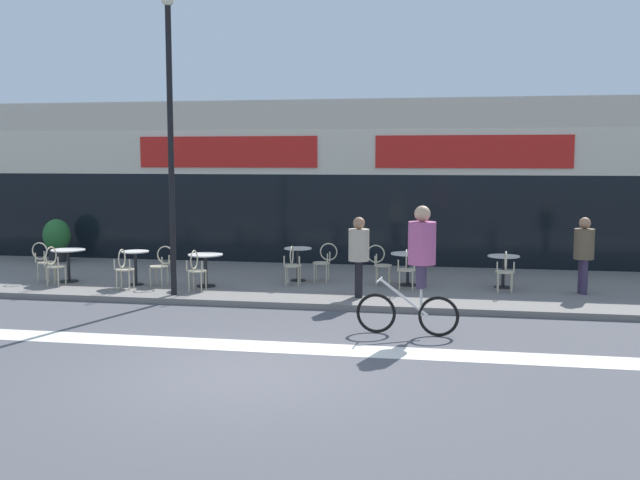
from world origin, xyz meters
TOP-DOWN VIEW (x-y plane):
  - ground_plane at (0.00, 0.00)m, footprint 120.00×120.00m
  - sidewalk_slab at (0.00, 7.25)m, footprint 40.00×5.50m
  - storefront_facade at (0.00, 11.96)m, footprint 40.00×4.06m
  - bike_lane_stripe at (0.00, 1.53)m, footprint 36.00×0.70m
  - bistro_table_0 at (-5.88, 6.05)m, footprint 0.77×0.77m
  - bistro_table_1 at (-4.17, 5.92)m, footprint 0.60×0.60m
  - bistro_table_2 at (-2.56, 6.01)m, footprint 0.76×0.76m
  - bistro_table_3 at (-0.70, 7.12)m, footprint 0.64×0.64m
  - bistro_table_4 at (1.85, 6.95)m, footprint 0.77×0.77m
  - bistro_table_5 at (3.93, 7.03)m, footprint 0.69×0.69m
  - cafe_chair_0_near at (-5.88, 5.43)m, footprint 0.43×0.59m
  - cafe_chair_0_side at (-6.50, 6.06)m, footprint 0.59×0.42m
  - cafe_chair_1_near at (-4.17, 5.30)m, footprint 0.43×0.59m
  - cafe_chair_1_side at (-3.55, 5.91)m, footprint 0.59×0.44m
  - cafe_chair_2_near at (-2.56, 5.38)m, footprint 0.41×0.58m
  - cafe_chair_3_near at (-0.69, 6.49)m, footprint 0.42×0.59m
  - cafe_chair_3_side at (-0.07, 7.12)m, footprint 0.58×0.40m
  - cafe_chair_4_near at (1.85, 6.33)m, footprint 0.42×0.59m
  - cafe_chair_4_side at (1.22, 6.95)m, footprint 0.58×0.40m
  - cafe_chair_5_near at (3.93, 6.40)m, footprint 0.40×0.57m
  - planter_pot at (-7.90, 9.11)m, footprint 0.74×0.74m
  - lamp_post at (-2.88, 4.93)m, footprint 0.26×0.26m
  - cyclist_0 at (2.29, 2.74)m, footprint 1.74×0.53m
  - pedestrian_near_end at (0.95, 5.36)m, footprint 0.51×0.51m
  - pedestrian_far_end at (5.53, 6.58)m, footprint 0.49×0.49m

SIDE VIEW (x-z plane):
  - ground_plane at x=0.00m, z-range 0.00..0.00m
  - bike_lane_stripe at x=0.00m, z-range 0.00..0.01m
  - sidewalk_slab at x=0.00m, z-range 0.00..0.12m
  - bistro_table_5 at x=3.93m, z-range 0.27..0.99m
  - cafe_chair_0_near at x=-5.88m, z-range 0.19..1.09m
  - cafe_chair_0_side at x=-6.50m, z-range 0.19..1.09m
  - cafe_chair_1_near at x=-4.17m, z-range 0.19..1.09m
  - cafe_chair_1_side at x=-3.55m, z-range 0.19..1.09m
  - cafe_chair_2_near at x=-2.56m, z-range 0.19..1.09m
  - cafe_chair_3_near at x=-0.69m, z-range 0.19..1.09m
  - cafe_chair_3_side at x=-0.07m, z-range 0.19..1.09m
  - cafe_chair_4_near at x=1.85m, z-range 0.19..1.09m
  - cafe_chair_4_side at x=1.22m, z-range 0.19..1.09m
  - cafe_chair_5_near at x=3.93m, z-range 0.19..1.09m
  - bistro_table_2 at x=-2.56m, z-range 0.28..1.01m
  - bistro_table_4 at x=1.85m, z-range 0.28..1.01m
  - bistro_table_1 at x=-4.17m, z-range 0.27..1.04m
  - bistro_table_0 at x=-5.88m, z-range 0.29..1.04m
  - bistro_table_3 at x=-0.70m, z-range 0.28..1.05m
  - planter_pot at x=-7.90m, z-range 0.18..1.36m
  - pedestrian_far_end at x=5.53m, z-range 0.27..1.89m
  - pedestrian_near_end at x=0.95m, z-range 0.27..1.92m
  - cyclist_0 at x=2.29m, z-range 0.20..2.38m
  - storefront_facade at x=0.00m, z-range 0.00..4.50m
  - lamp_post at x=-2.88m, z-range 0.54..6.66m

